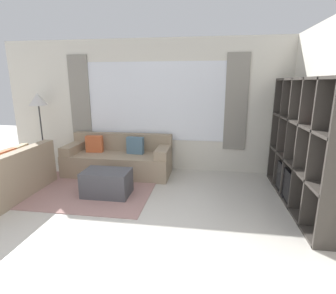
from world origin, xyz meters
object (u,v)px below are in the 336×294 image
object	(u,v)px
couch_main	(119,159)
floor_lamp	(38,103)
ottoman	(107,183)
couch_side	(2,181)
shelving_unit	(305,146)

from	to	relation	value
couch_main	floor_lamp	size ratio (longest dim) A/B	1.31
ottoman	couch_main	bearing A→B (deg)	98.65
couch_main	floor_lamp	xyz separation A→B (m)	(-1.77, 0.16, 1.12)
ottoman	couch_side	bearing A→B (deg)	-167.64
couch_side	ottoman	distance (m)	1.66
shelving_unit	couch_side	distance (m)	4.75
couch_main	couch_side	size ratio (longest dim) A/B	1.17
shelving_unit	couch_main	bearing A→B (deg)	163.87
shelving_unit	ottoman	bearing A→B (deg)	-177.12
couch_side	floor_lamp	world-z (taller)	floor_lamp
shelving_unit	floor_lamp	bearing A→B (deg)	167.66
couch_main	floor_lamp	distance (m)	2.10
couch_side	couch_main	bearing A→B (deg)	134.66
shelving_unit	couch_main	xyz separation A→B (m)	(-3.22, 0.93, -0.63)
shelving_unit	floor_lamp	xyz separation A→B (m)	(-4.99, 1.09, 0.49)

